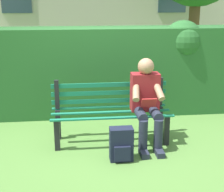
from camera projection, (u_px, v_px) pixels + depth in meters
name	position (u px, v px, depth m)	size (l,w,h in m)	color
ground	(111.00, 142.00, 4.64)	(60.00, 60.00, 0.00)	#517F38
park_bench	(110.00, 110.00, 4.59)	(1.64, 0.53, 0.86)	black
person_seated	(147.00, 100.00, 4.42)	(0.44, 0.73, 1.18)	maroon
hedge_backdrop	(78.00, 69.00, 5.64)	(6.11, 0.83, 1.60)	#265B28
backpack	(121.00, 144.00, 4.05)	(0.29, 0.24, 0.42)	#191E33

